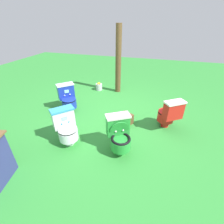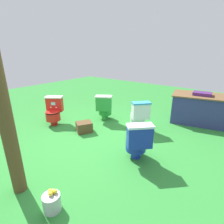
{
  "view_description": "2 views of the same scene",
  "coord_description": "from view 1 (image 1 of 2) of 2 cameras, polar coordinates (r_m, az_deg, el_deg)",
  "views": [
    {
      "loc": [
        -1.12,
        3.35,
        2.22
      ],
      "look_at": [
        -0.26,
        0.44,
        0.42
      ],
      "focal_mm": 25.8,
      "sensor_mm": 36.0,
      "label": 1
    },
    {
      "loc": [
        2.41,
        -2.43,
        1.88
      ],
      "look_at": [
        -0.07,
        0.76,
        0.45
      ],
      "focal_mm": 28.26,
      "sensor_mm": 36.0,
      "label": 2
    }
  ],
  "objects": [
    {
      "name": "wooden_post",
      "position": [
        5.29,
        2.26,
        17.77
      ],
      "size": [
        0.18,
        0.18,
        2.07
      ],
      "primitive_type": "cylinder",
      "color": "brown",
      "rests_on": "ground"
    },
    {
      "name": "toilet_green",
      "position": [
        2.96,
        2.61,
        -7.99
      ],
      "size": [
        0.6,
        0.63,
        0.73
      ],
      "rotation": [
        0.0,
        0.0,
        0.55
      ],
      "color": "green",
      "rests_on": "ground"
    },
    {
      "name": "toilet_red",
      "position": [
        3.78,
        19.53,
        -0.59
      ],
      "size": [
        0.61,
        0.63,
        0.73
      ],
      "rotation": [
        0.0,
        0.0,
        3.76
      ],
      "color": "red",
      "rests_on": "ground"
    },
    {
      "name": "toilet_blue",
      "position": [
        4.42,
        -15.39,
        4.8
      ],
      "size": [
        0.63,
        0.63,
        0.73
      ],
      "rotation": [
        0.0,
        0.0,
        0.78
      ],
      "color": "#192D9E",
      "rests_on": "ground"
    },
    {
      "name": "small_crate",
      "position": [
        3.82,
        4.31,
        -2.68
      ],
      "size": [
        0.44,
        0.46,
        0.24
      ],
      "primitive_type": "cube",
      "rotation": [
        0.0,
        0.0,
        1.05
      ],
      "color": "brown",
      "rests_on": "ground"
    },
    {
      "name": "ground",
      "position": [
        4.18,
        -1.75,
        -1.42
      ],
      "size": [
        14.0,
        14.0,
        0.0
      ],
      "primitive_type": "plane",
      "color": "#2D8433"
    },
    {
      "name": "toilet_white",
      "position": [
        3.28,
        -15.96,
        -5.07
      ],
      "size": [
        0.63,
        0.63,
        0.73
      ],
      "rotation": [
        0.0,
        0.0,
        0.84
      ],
      "color": "white",
      "rests_on": "ground"
    },
    {
      "name": "lemon_bucket",
      "position": [
        5.69,
        -4.65,
        8.92
      ],
      "size": [
        0.22,
        0.22,
        0.28
      ],
      "color": "#B7B7BF",
      "rests_on": "ground"
    }
  ]
}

